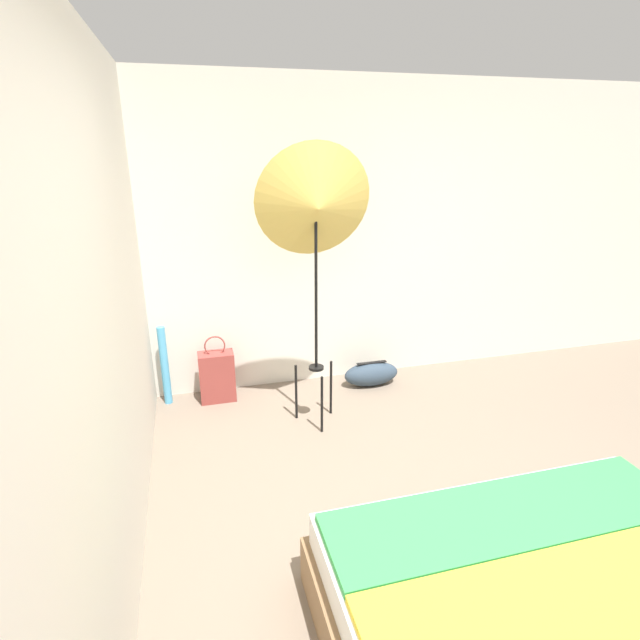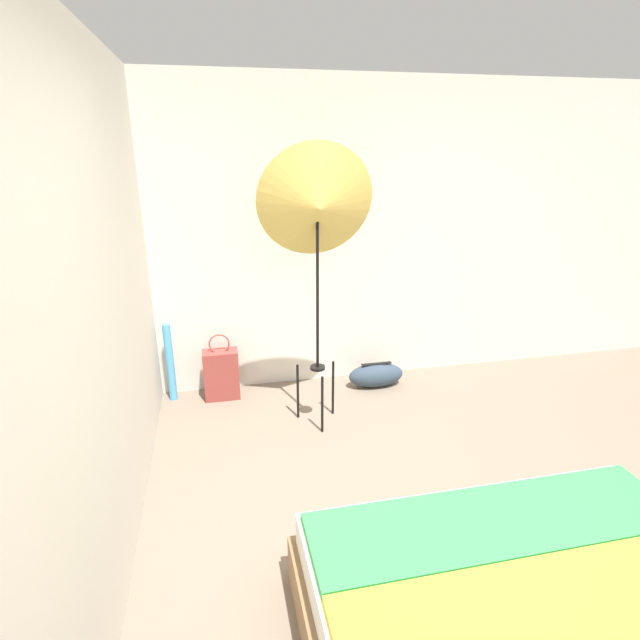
# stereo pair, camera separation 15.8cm
# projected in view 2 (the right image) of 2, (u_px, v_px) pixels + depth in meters

# --- Properties ---
(ground_plane) EXTENTS (14.00, 14.00, 0.00)m
(ground_plane) POSITION_uv_depth(u_px,v_px,m) (481.00, 603.00, 2.38)
(ground_plane) COLOR #756656
(wall_back) EXTENTS (8.00, 0.05, 2.60)m
(wall_back) POSITION_uv_depth(u_px,v_px,m) (347.00, 238.00, 4.30)
(wall_back) COLOR beige
(wall_back) RESTS_ON ground_plane
(wall_side_left) EXTENTS (0.05, 8.00, 2.60)m
(wall_side_left) POSITION_uv_depth(u_px,v_px,m) (107.00, 304.00, 2.53)
(wall_side_left) COLOR beige
(wall_side_left) RESTS_ON ground_plane
(photo_umbrella) EXTENTS (0.82, 0.38, 2.10)m
(photo_umbrella) POSITION_uv_depth(u_px,v_px,m) (317.00, 207.00, 3.39)
(photo_umbrella) COLOR black
(photo_umbrella) RESTS_ON ground_plane
(tote_bag) EXTENTS (0.29, 0.17, 0.58)m
(tote_bag) POSITION_uv_depth(u_px,v_px,m) (221.00, 374.00, 4.24)
(tote_bag) COLOR brown
(tote_bag) RESTS_ON ground_plane
(duffel_bag) EXTENTS (0.50, 0.21, 0.22)m
(duffel_bag) POSITION_uv_depth(u_px,v_px,m) (376.00, 375.00, 4.47)
(duffel_bag) COLOR #2D3D4C
(duffel_bag) RESTS_ON ground_plane
(paper_roll) EXTENTS (0.06, 0.06, 0.68)m
(paper_roll) POSITION_uv_depth(u_px,v_px,m) (170.00, 363.00, 4.17)
(paper_roll) COLOR #4CA3D1
(paper_roll) RESTS_ON ground_plane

